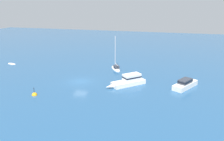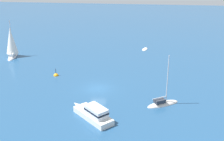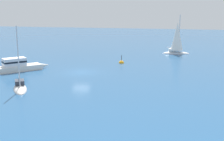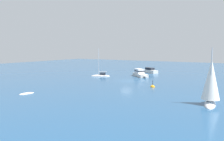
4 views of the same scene
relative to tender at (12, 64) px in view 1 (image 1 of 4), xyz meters
name	(u,v)px [view 1 (image 1 of 4)]	position (x,y,z in m)	size (l,w,h in m)	color
ground_plane	(80,82)	(-7.65, -21.72, 0.00)	(160.00, 160.00, 0.00)	navy
tender	(12,64)	(0.00, 0.00, 0.00)	(1.63, 2.73, 0.38)	silver
motor_cruiser	(186,84)	(-5.30, -41.43, 0.67)	(7.14, 4.91, 1.63)	silver
powerboat	(129,81)	(-6.87, -31.20, 0.81)	(6.70, 6.77, 2.03)	silver
ketch	(116,68)	(2.60, -26.22, 0.15)	(5.20, 3.83, 8.02)	silver
channel_buoy	(34,95)	(-15.88, -17.03, 0.01)	(0.89, 0.89, 1.79)	orange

